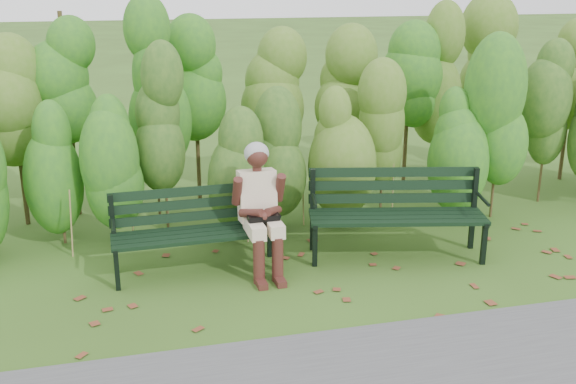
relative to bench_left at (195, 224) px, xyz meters
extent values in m
plane|color=#334E1A|center=(0.85, -0.51, -0.46)|extent=(80.00, 80.00, 0.00)
cylinder|color=#47381E|center=(-1.29, 0.79, -0.06)|extent=(0.03, 0.03, 0.80)
ellipsoid|color=#2D6624|center=(-1.29, 0.79, 0.58)|extent=(0.64, 0.64, 1.44)
cylinder|color=#47381E|center=(-0.68, 0.79, -0.06)|extent=(0.03, 0.03, 0.80)
ellipsoid|color=#2D6624|center=(-0.68, 0.79, 0.58)|extent=(0.64, 0.64, 1.44)
cylinder|color=#47381E|center=(-0.06, 0.79, -0.06)|extent=(0.03, 0.03, 0.80)
ellipsoid|color=#2D6624|center=(-0.06, 0.79, 0.58)|extent=(0.64, 0.64, 1.44)
cylinder|color=#47381E|center=(0.55, 0.79, -0.06)|extent=(0.03, 0.03, 0.80)
ellipsoid|color=#2D6624|center=(0.55, 0.79, 0.58)|extent=(0.64, 0.64, 1.44)
cylinder|color=#47381E|center=(1.16, 0.79, -0.06)|extent=(0.03, 0.03, 0.80)
ellipsoid|color=#2D6624|center=(1.16, 0.79, 0.58)|extent=(0.64, 0.64, 1.44)
cylinder|color=#47381E|center=(1.77, 0.79, -0.06)|extent=(0.03, 0.03, 0.80)
ellipsoid|color=#2D6624|center=(1.77, 0.79, 0.58)|extent=(0.64, 0.64, 1.44)
cylinder|color=#47381E|center=(2.38, 0.79, -0.06)|extent=(0.03, 0.03, 0.80)
ellipsoid|color=#2D6624|center=(2.38, 0.79, 0.58)|extent=(0.64, 0.64, 1.44)
cylinder|color=#47381E|center=(3.00, 0.79, -0.06)|extent=(0.03, 0.03, 0.80)
ellipsoid|color=#2D6624|center=(3.00, 0.79, 0.58)|extent=(0.64, 0.64, 1.44)
cylinder|color=#47381E|center=(3.61, 0.79, -0.06)|extent=(0.03, 0.03, 0.80)
ellipsoid|color=#2D6624|center=(3.61, 0.79, 0.58)|extent=(0.64, 0.64, 1.44)
cylinder|color=#47381E|center=(4.22, 0.79, -0.06)|extent=(0.03, 0.03, 0.80)
ellipsoid|color=#2D6624|center=(4.22, 0.79, 0.58)|extent=(0.64, 0.64, 1.44)
cylinder|color=#47381E|center=(-1.83, 1.79, 0.09)|extent=(0.04, 0.04, 1.10)
ellipsoid|color=#2B541E|center=(-1.83, 1.79, 0.97)|extent=(0.70, 0.70, 1.98)
cylinder|color=#47381E|center=(-1.07, 1.79, 0.09)|extent=(0.04, 0.04, 1.10)
ellipsoid|color=#2B541E|center=(-1.07, 1.79, 0.97)|extent=(0.70, 0.70, 1.98)
cylinder|color=#47381E|center=(-0.30, 1.79, 0.09)|extent=(0.04, 0.04, 1.10)
ellipsoid|color=#2B541E|center=(-0.30, 1.79, 0.97)|extent=(0.70, 0.70, 1.98)
cylinder|color=#47381E|center=(0.47, 1.79, 0.09)|extent=(0.04, 0.04, 1.10)
ellipsoid|color=#2B541E|center=(0.47, 1.79, 0.97)|extent=(0.70, 0.70, 1.98)
cylinder|color=#47381E|center=(1.24, 1.79, 0.09)|extent=(0.04, 0.04, 1.10)
ellipsoid|color=#2B541E|center=(1.24, 1.79, 0.97)|extent=(0.70, 0.70, 1.98)
cylinder|color=#47381E|center=(2.01, 1.79, 0.09)|extent=(0.04, 0.04, 1.10)
ellipsoid|color=#2B541E|center=(2.01, 1.79, 0.97)|extent=(0.70, 0.70, 1.98)
cylinder|color=#47381E|center=(2.77, 1.79, 0.09)|extent=(0.04, 0.04, 1.10)
ellipsoid|color=#2B541E|center=(2.77, 1.79, 0.97)|extent=(0.70, 0.70, 1.98)
cylinder|color=#47381E|center=(3.54, 1.79, 0.09)|extent=(0.04, 0.04, 1.10)
ellipsoid|color=#2B541E|center=(3.54, 1.79, 0.97)|extent=(0.70, 0.70, 1.98)
cylinder|color=#47381E|center=(4.31, 1.79, 0.09)|extent=(0.04, 0.04, 1.10)
ellipsoid|color=#2B541E|center=(4.31, 1.79, 0.97)|extent=(0.70, 0.70, 1.98)
cylinder|color=#47381E|center=(5.08, 1.79, 0.09)|extent=(0.04, 0.04, 1.10)
ellipsoid|color=#2B541E|center=(5.08, 1.79, 0.97)|extent=(0.70, 0.70, 1.98)
cube|color=brown|center=(-0.21, -0.04, -0.45)|extent=(0.08, 0.09, 0.01)
cube|color=brown|center=(0.11, -1.20, -0.45)|extent=(0.11, 0.11, 0.01)
cube|color=brown|center=(2.41, -0.77, -0.45)|extent=(0.11, 0.11, 0.01)
cube|color=brown|center=(1.52, -1.38, -0.45)|extent=(0.09, 0.07, 0.01)
cube|color=brown|center=(-0.11, -0.24, -0.45)|extent=(0.10, 0.11, 0.01)
cube|color=brown|center=(1.54, -1.51, -0.45)|extent=(0.10, 0.11, 0.01)
cube|color=brown|center=(-1.61, 0.14, -0.45)|extent=(0.10, 0.08, 0.01)
cube|color=brown|center=(0.15, -0.81, -0.45)|extent=(0.11, 0.11, 0.01)
cube|color=brown|center=(0.46, -0.21, -0.45)|extent=(0.11, 0.11, 0.01)
cube|color=brown|center=(2.18, 0.13, -0.45)|extent=(0.11, 0.11, 0.01)
cube|color=brown|center=(-0.52, -0.67, -0.45)|extent=(0.10, 0.08, 0.01)
cube|color=brown|center=(3.69, 0.16, -0.45)|extent=(0.10, 0.08, 0.01)
cube|color=brown|center=(-1.34, -1.01, -0.45)|extent=(0.10, 0.09, 0.01)
cube|color=brown|center=(-0.11, 0.22, -0.45)|extent=(0.10, 0.09, 0.01)
cube|color=brown|center=(2.51, -0.76, -0.45)|extent=(0.10, 0.08, 0.01)
cube|color=brown|center=(1.44, -0.36, -0.45)|extent=(0.08, 0.10, 0.01)
cube|color=brown|center=(-0.66, -1.01, -0.45)|extent=(0.11, 0.11, 0.01)
cube|color=brown|center=(2.12, -0.90, -0.45)|extent=(0.09, 0.07, 0.01)
cube|color=brown|center=(0.55, -0.36, -0.45)|extent=(0.09, 0.10, 0.01)
cube|color=brown|center=(2.19, -1.00, -0.45)|extent=(0.11, 0.09, 0.01)
cube|color=brown|center=(0.69, 0.31, -0.45)|extent=(0.11, 0.11, 0.01)
cube|color=brown|center=(1.77, -1.56, -0.45)|extent=(0.10, 0.09, 0.01)
cube|color=brown|center=(0.37, -1.33, -0.45)|extent=(0.11, 0.11, 0.01)
cube|color=brown|center=(2.09, 0.36, -0.45)|extent=(0.11, 0.11, 0.01)
cube|color=brown|center=(0.24, -1.37, -0.45)|extent=(0.10, 0.09, 0.01)
cube|color=brown|center=(3.39, 0.22, -0.45)|extent=(0.10, 0.11, 0.01)
cube|color=brown|center=(2.90, -0.57, -0.45)|extent=(0.10, 0.11, 0.01)
cube|color=brown|center=(1.96, -0.28, -0.45)|extent=(0.09, 0.10, 0.01)
cube|color=black|center=(0.01, -0.26, -0.07)|extent=(1.55, 0.13, 0.03)
cube|color=black|center=(0.00, -0.15, -0.07)|extent=(1.55, 0.13, 0.03)
cube|color=black|center=(0.00, -0.04, -0.07)|extent=(1.55, 0.13, 0.03)
cube|color=black|center=(0.00, 0.07, -0.07)|extent=(1.55, 0.13, 0.03)
cube|color=black|center=(0.00, 0.15, 0.03)|extent=(1.55, 0.09, 0.09)
cube|color=black|center=(0.00, 0.16, 0.15)|extent=(1.55, 0.09, 0.09)
cube|color=black|center=(0.00, 0.17, 0.27)|extent=(1.55, 0.09, 0.09)
cube|color=black|center=(-0.73, -0.28, -0.26)|extent=(0.04, 0.04, 0.39)
cube|color=black|center=(-0.74, 0.08, -0.07)|extent=(0.04, 0.04, 0.77)
cube|color=black|center=(-0.74, -0.11, -0.09)|extent=(0.05, 0.43, 0.03)
cylinder|color=black|center=(-0.74, -0.16, 0.10)|extent=(0.04, 0.32, 0.03)
cube|color=black|center=(0.75, -0.25, -0.26)|extent=(0.04, 0.04, 0.39)
cube|color=black|center=(0.74, 0.12, -0.07)|extent=(0.04, 0.04, 0.77)
cube|color=black|center=(0.74, -0.08, -0.09)|extent=(0.05, 0.43, 0.03)
cylinder|color=black|center=(0.74, -0.12, 0.10)|extent=(0.04, 0.32, 0.03)
cube|color=black|center=(1.90, -0.37, -0.03)|extent=(1.68, 0.47, 0.04)
cube|color=black|center=(1.93, -0.26, -0.03)|extent=(1.68, 0.47, 0.04)
cube|color=black|center=(1.95, -0.14, -0.03)|extent=(1.68, 0.47, 0.04)
cube|color=black|center=(1.98, -0.03, -0.03)|extent=(1.68, 0.47, 0.04)
cube|color=black|center=(2.00, 0.06, 0.07)|extent=(1.67, 0.42, 0.10)
cube|color=black|center=(2.00, 0.07, 0.21)|extent=(1.67, 0.42, 0.10)
cube|color=black|center=(2.00, 0.08, 0.34)|extent=(1.67, 0.42, 0.10)
cube|color=black|center=(1.11, -0.21, -0.24)|extent=(0.06, 0.06, 0.43)
cube|color=black|center=(1.19, 0.19, -0.03)|extent=(0.06, 0.06, 0.85)
cube|color=black|center=(1.15, -0.03, -0.05)|extent=(0.15, 0.47, 0.04)
cylinder|color=black|center=(1.14, -0.07, 0.16)|extent=(0.11, 0.35, 0.03)
cube|color=black|center=(2.69, -0.56, -0.24)|extent=(0.06, 0.06, 0.43)
cube|color=black|center=(2.78, -0.17, -0.03)|extent=(0.06, 0.06, 0.85)
cube|color=black|center=(2.73, -0.38, -0.05)|extent=(0.15, 0.47, 0.04)
cylinder|color=black|center=(2.72, -0.43, 0.16)|extent=(0.11, 0.35, 0.03)
cube|color=beige|center=(0.51, -0.28, 0.02)|extent=(0.15, 0.41, 0.13)
cube|color=beige|center=(0.68, -0.28, 0.02)|extent=(0.15, 0.41, 0.13)
cylinder|color=#48201A|center=(0.51, -0.45, -0.24)|extent=(0.11, 0.11, 0.43)
cylinder|color=#48201A|center=(0.69, -0.44, -0.24)|extent=(0.11, 0.11, 0.43)
cube|color=#48201A|center=(0.51, -0.52, -0.43)|extent=(0.09, 0.19, 0.06)
cube|color=#48201A|center=(0.69, -0.52, -0.43)|extent=(0.09, 0.19, 0.06)
cube|color=beige|center=(0.59, -0.02, 0.24)|extent=(0.35, 0.25, 0.50)
cylinder|color=#48201A|center=(0.59, -0.04, 0.50)|extent=(0.09, 0.09, 0.10)
sphere|color=#48201A|center=(0.59, -0.05, 0.63)|extent=(0.20, 0.20, 0.20)
ellipsoid|color=gray|center=(0.59, -0.03, 0.65)|extent=(0.23, 0.22, 0.21)
cylinder|color=#48201A|center=(0.39, -0.10, 0.32)|extent=(0.09, 0.20, 0.30)
cylinder|color=#48201A|center=(0.79, -0.09, 0.32)|extent=(0.09, 0.20, 0.30)
cylinder|color=#48201A|center=(0.49, -0.23, 0.14)|extent=(0.23, 0.25, 0.13)
cylinder|color=#48201A|center=(0.69, -0.22, 0.14)|extent=(0.22, 0.26, 0.13)
sphere|color=#48201A|center=(0.59, -0.28, 0.12)|extent=(0.11, 0.11, 0.11)
cube|color=black|center=(0.59, -0.27, 0.06)|extent=(0.29, 0.12, 0.15)
camera|label=1|loc=(-0.59, -5.91, 2.20)|focal=42.00mm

